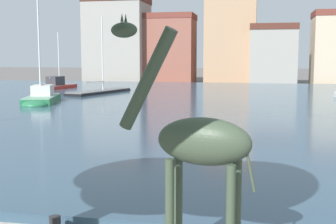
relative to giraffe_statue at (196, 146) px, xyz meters
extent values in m
cube|color=#334C60|center=(-3.28, 27.41, -2.14)|extent=(81.57, 51.87, 0.36)
cylinder|color=#3D4C38|center=(-0.43, -0.12, -1.27)|extent=(0.15, 0.15, 2.11)
cylinder|color=#3D4C38|center=(-0.34, 0.27, -1.27)|extent=(0.15, 0.15, 2.11)
cylinder|color=#3D4C38|center=(0.69, 0.06, -1.27)|extent=(0.15, 0.15, 2.11)
ellipsoid|color=#3D4C38|center=(0.13, -0.03, 0.09)|extent=(1.72, 0.93, 0.81)
cylinder|color=#3D4C38|center=(-0.87, 0.18, 1.09)|extent=(1.13, 0.45, 1.80)
ellipsoid|color=#3D4C38|center=(-1.31, 0.27, 1.94)|extent=(0.54, 0.36, 0.27)
cone|color=#3D4C38|center=(-1.32, 0.20, 2.15)|extent=(0.06, 0.06, 0.15)
cone|color=#3D4C38|center=(-1.29, 0.34, 2.15)|extent=(0.06, 0.06, 0.15)
cylinder|color=#3D4C38|center=(0.89, -0.18, -0.25)|extent=(0.23, 0.09, 0.85)
cube|color=#236B42|center=(-15.10, 24.19, -1.92)|extent=(3.45, 5.62, 0.80)
ellipsoid|color=#236B42|center=(-14.40, 21.79, -1.92)|extent=(2.29, 2.28, 0.76)
cube|color=gray|center=(-15.10, 24.19, -1.50)|extent=(3.38, 5.51, 0.06)
cube|color=silver|center=(-15.21, 24.57, -1.07)|extent=(1.90, 2.17, 0.79)
cylinder|color=silver|center=(-14.99, 23.81, 2.46)|extent=(0.12, 0.12, 7.98)
cylinder|color=silver|center=(-15.24, 24.69, -0.63)|extent=(0.59, 1.79, 0.08)
cube|color=black|center=(-13.80, 33.27, -2.03)|extent=(3.93, 8.38, 0.59)
ellipsoid|color=black|center=(-12.80, 37.02, -2.03)|extent=(2.38, 3.20, 0.56)
cube|color=slate|center=(-13.80, 33.27, -1.71)|extent=(3.85, 8.21, 0.06)
cylinder|color=silver|center=(-13.64, 33.87, 1.75)|extent=(0.12, 0.12, 6.97)
cylinder|color=silver|center=(-14.01, 32.49, -0.84)|extent=(0.82, 2.78, 0.08)
cube|color=red|center=(-20.48, 38.48, -1.98)|extent=(2.42, 5.52, 0.68)
ellipsoid|color=red|center=(-20.16, 41.00, -1.98)|extent=(1.80, 2.06, 0.65)
cube|color=#C7716E|center=(-20.48, 38.48, -1.61)|extent=(2.37, 5.41, 0.06)
cube|color=#333338|center=(-20.54, 38.08, -1.10)|extent=(1.46, 2.01, 0.95)
cylinder|color=silver|center=(-20.43, 38.88, 1.24)|extent=(0.12, 0.12, 5.75)
cylinder|color=silver|center=(-20.55, 37.95, -0.74)|extent=(0.32, 1.87, 0.08)
cube|color=gray|center=(-19.74, 57.83, 3.48)|extent=(8.67, 7.20, 11.60)
cube|color=#51281E|center=(-19.74, 57.83, 9.68)|extent=(8.85, 7.34, 0.80)
cube|color=#8E5142|center=(-12.12, 58.67, 2.28)|extent=(7.48, 5.81, 9.20)
cube|color=brown|center=(-12.12, 58.67, 7.28)|extent=(7.63, 5.93, 0.80)
cube|color=tan|center=(-3.05, 58.60, 3.78)|extent=(7.08, 6.58, 12.21)
cube|color=gray|center=(2.83, 56.33, 1.33)|extent=(6.11, 6.77, 7.32)
cube|color=#51281E|center=(2.83, 56.33, 5.39)|extent=(6.23, 6.90, 0.80)
cube|color=#C6B293|center=(10.87, 57.34, 2.21)|extent=(5.68, 6.07, 9.07)
cube|color=brown|center=(10.87, 57.34, 7.15)|extent=(5.79, 6.19, 0.80)
camera|label=1|loc=(1.00, -7.36, 1.48)|focal=48.35mm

